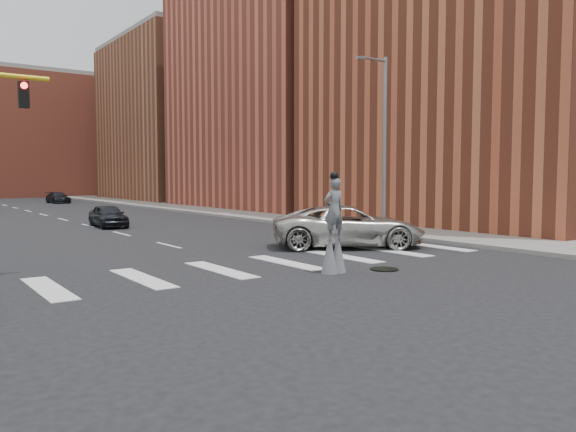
{
  "coord_description": "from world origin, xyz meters",
  "views": [
    {
      "loc": [
        -9.75,
        -14.63,
        2.96
      ],
      "look_at": [
        0.66,
        0.0,
        1.7
      ],
      "focal_mm": 35.0,
      "sensor_mm": 36.0,
      "label": 1
    }
  ],
  "objects": [
    {
      "name": "ground_plane",
      "position": [
        0.0,
        0.0,
        0.0
      ],
      "size": [
        160.0,
        160.0,
        0.0
      ],
      "primitive_type": "plane",
      "color": "black",
      "rests_on": "ground"
    },
    {
      "name": "sidewalk_right",
      "position": [
        12.5,
        25.0,
        0.09
      ],
      "size": [
        5.0,
        90.0,
        0.18
      ],
      "primitive_type": "cube",
      "color": "slate",
      "rests_on": "ground"
    },
    {
      "name": "manhole",
      "position": [
        3.0,
        -2.0,
        0.02
      ],
      "size": [
        0.9,
        0.9,
        0.04
      ],
      "primitive_type": "cylinder",
      "color": "black",
      "rests_on": "ground"
    },
    {
      "name": "building_near",
      "position": [
        22.0,
        8.0,
        11.0
      ],
      "size": [
        16.0,
        20.0,
        22.0
      ],
      "primitive_type": "cube",
      "color": "#A0452B",
      "rests_on": "ground"
    },
    {
      "name": "building_mid",
      "position": [
        22.0,
        30.0,
        12.0
      ],
      "size": [
        16.0,
        22.0,
        24.0
      ],
      "primitive_type": "cube",
      "color": "#BB513A",
      "rests_on": "ground"
    },
    {
      "name": "building_far",
      "position": [
        22.0,
        54.0,
        10.0
      ],
      "size": [
        16.0,
        22.0,
        20.0
      ],
      "primitive_type": "cube",
      "color": "#985338",
      "rests_on": "ground"
    },
    {
      "name": "building_backdrop",
      "position": [
        6.0,
        78.0,
        9.0
      ],
      "size": [
        26.0,
        14.0,
        18.0
      ],
      "primitive_type": "cube",
      "color": "#BB513A",
      "rests_on": "ground"
    },
    {
      "name": "streetlight",
      "position": [
        10.9,
        6.0,
        4.9
      ],
      "size": [
        2.05,
        0.2,
        9.0
      ],
      "color": "slate",
      "rests_on": "ground"
    },
    {
      "name": "stilt_performer",
      "position": [
        1.32,
        -1.5,
        1.29
      ],
      "size": [
        0.84,
        0.53,
        3.12
      ],
      "rotation": [
        0.0,
        0.0,
        3.1
      ],
      "color": "#362515",
      "rests_on": "ground"
    },
    {
      "name": "suv_crossing",
      "position": [
        5.9,
        3.0,
        0.88
      ],
      "size": [
        6.93,
        5.76,
        1.76
      ],
      "primitive_type": "imported",
      "rotation": [
        0.0,
        0.0,
        1.03
      ],
      "color": "#B1AEA7",
      "rests_on": "ground"
    },
    {
      "name": "car_near",
      "position": [
        0.7,
        18.3,
        0.67
      ],
      "size": [
        1.73,
        3.98,
        1.34
      ],
      "primitive_type": "imported",
      "rotation": [
        0.0,
        0.0,
        -0.04
      ],
      "color": "black",
      "rests_on": "ground"
    },
    {
      "name": "car_far",
      "position": [
        5.7,
        51.7,
        0.62
      ],
      "size": [
        2.1,
        4.43,
        1.25
      ],
      "primitive_type": "imported",
      "rotation": [
        0.0,
        0.0,
        0.08
      ],
      "color": "black",
      "rests_on": "ground"
    }
  ]
}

